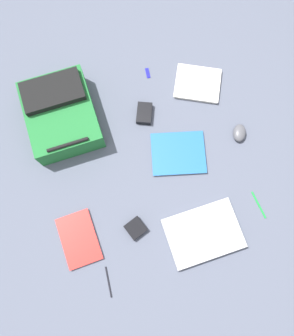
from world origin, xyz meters
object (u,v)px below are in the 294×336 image
object	(u,v)px
pen_black	(259,205)
pen_blue	(109,282)
book_manual	(198,84)
book_blue	(178,153)
laptop	(204,233)
power_brick	(144,113)
backpack	(61,113)
earbud_pouch	(136,228)
usb_stick	(148,73)
book_red	(79,239)
computer_mouse	(239,133)

from	to	relation	value
pen_black	pen_blue	bearing A→B (deg)	16.27
book_manual	book_blue	distance (m)	0.40
laptop	power_brick	size ratio (longest dim) A/B	3.38
laptop	pen_black	xyz separation A→B (m)	(-0.29, -0.09, -0.01)
backpack	book_manual	distance (m)	0.72
pen_black	earbud_pouch	size ratio (longest dim) A/B	1.69
backpack	pen_blue	bearing A→B (deg)	97.41
power_brick	earbud_pouch	world-z (taller)	power_brick
backpack	power_brick	world-z (taller)	backpack
backpack	earbud_pouch	bearing A→B (deg)	113.81
book_manual	usb_stick	distance (m)	0.27
usb_stick	pen_black	bearing A→B (deg)	117.12
laptop	book_red	size ratio (longest dim) A/B	1.38
book_red	pen_black	bearing A→B (deg)	-179.40
usb_stick	backpack	bearing A→B (deg)	21.54
book_blue	pen_black	size ratio (longest dim) A/B	2.09
pen_black	computer_mouse	bearing A→B (deg)	-88.48
book_red	computer_mouse	world-z (taller)	computer_mouse
book_manual	pen_black	distance (m)	0.69
book_red	pen_black	size ratio (longest dim) A/B	1.95
pen_black	earbud_pouch	xyz separation A→B (m)	(0.60, 0.01, 0.01)
earbud_pouch	book_blue	bearing A→B (deg)	-129.61
book_blue	usb_stick	world-z (taller)	book_blue
book_blue	power_brick	world-z (taller)	power_brick
book_blue	pen_blue	xyz separation A→B (m)	(0.43, 0.54, -0.00)
backpack	laptop	world-z (taller)	backpack
backpack	computer_mouse	distance (m)	0.89
backpack	pen_black	world-z (taller)	backpack
backpack	earbud_pouch	distance (m)	0.67
computer_mouse	earbud_pouch	world-z (taller)	computer_mouse
backpack	earbud_pouch	size ratio (longest dim) A/B	5.42
book_blue	pen_black	distance (m)	0.46
book_manual	pen_blue	world-z (taller)	book_manual
book_blue	power_brick	xyz separation A→B (m)	(0.13, -0.24, 0.01)
book_blue	pen_blue	size ratio (longest dim) A/B	2.13
power_brick	pen_black	size ratio (longest dim) A/B	0.80
book_blue	power_brick	size ratio (longest dim) A/B	2.63
laptop	computer_mouse	size ratio (longest dim) A/B	3.98
pen_black	backpack	bearing A→B (deg)	-34.69
backpack	earbud_pouch	xyz separation A→B (m)	(-0.27, 0.61, -0.06)
book_red	power_brick	xyz separation A→B (m)	(-0.41, -0.57, 0.01)
backpack	usb_stick	world-z (taller)	backpack
backpack	usb_stick	bearing A→B (deg)	-158.46
usb_stick	earbud_pouch	bearing A→B (deg)	75.96
book_blue	usb_stick	size ratio (longest dim) A/B	5.03
backpack	pen_blue	world-z (taller)	backpack
backpack	pen_blue	xyz separation A→B (m)	(-0.11, 0.83, -0.07)
book_red	earbud_pouch	size ratio (longest dim) A/B	3.28
book_manual	pen_blue	bearing A→B (deg)	55.98
backpack	book_red	size ratio (longest dim) A/B	1.65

